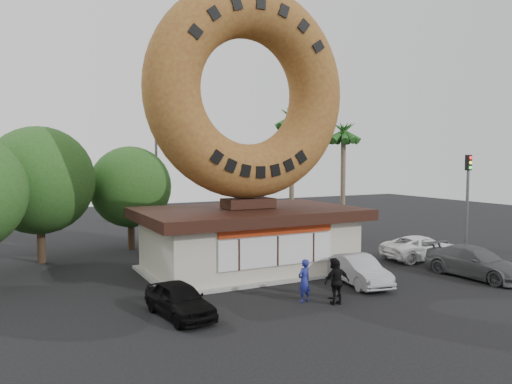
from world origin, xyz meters
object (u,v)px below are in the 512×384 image
object	(u,v)px
car_black	(180,300)
car_grey	(476,262)
donut_shop	(248,237)
giant_donut	(248,92)
traffic_signal	(468,191)
person_right	(337,282)
car_white	(422,248)
person_left	(304,281)
car_silver	(359,270)
person_center	(333,278)
street_lamp	(159,179)

from	to	relation	value
car_black	car_grey	distance (m)	15.01
donut_shop	giant_donut	xyz separation A→B (m)	(0.00, 0.02, 7.50)
donut_shop	traffic_signal	bearing A→B (deg)	-8.10
person_right	car_white	distance (m)	10.99
person_left	car_silver	distance (m)	4.00
person_center	car_black	world-z (taller)	person_center
car_grey	car_white	bearing A→B (deg)	72.55
car_black	person_center	bearing A→B (deg)	-12.63
donut_shop	car_silver	distance (m)	6.02
giant_donut	car_grey	size ratio (longest dim) A/B	2.14
car_grey	person_left	bearing A→B (deg)	172.76
donut_shop	car_white	xyz separation A→B (m)	(10.26, -2.07, -1.08)
giant_donut	car_white	size ratio (longest dim) A/B	2.23
donut_shop	traffic_signal	size ratio (longest dim) A/B	1.84
donut_shop	car_grey	size ratio (longest dim) A/B	2.19
donut_shop	person_right	size ratio (longest dim) A/B	6.11
person_left	car_grey	world-z (taller)	person_left
donut_shop	car_white	distance (m)	10.53
donut_shop	giant_donut	world-z (taller)	giant_donut
person_center	car_silver	bearing A→B (deg)	-164.42
traffic_signal	car_grey	distance (m)	7.17
car_black	car_silver	world-z (taller)	car_silver
street_lamp	person_left	bearing A→B (deg)	-85.20
street_lamp	car_grey	bearing A→B (deg)	-55.80
person_right	car_grey	xyz separation A→B (m)	(8.86, 0.61, -0.17)
traffic_signal	car_black	distance (m)	20.24
car_silver	car_grey	world-z (taller)	car_grey
traffic_signal	car_black	xyz separation A→B (m)	(-19.65, -3.63, -3.22)
person_right	car_silver	bearing A→B (deg)	-132.70
car_black	car_silver	xyz separation A→B (m)	(8.95, 0.70, 0.03)
car_grey	person_right	bearing A→B (deg)	178.42
car_grey	person_center	bearing A→B (deg)	172.98
person_right	car_black	xyz separation A→B (m)	(-6.13, 1.44, -0.27)
giant_donut	car_black	distance (m)	11.75
giant_donut	person_left	xyz separation A→B (m)	(-0.50, -6.17, -8.38)
car_black	car_white	bearing A→B (deg)	5.27
person_right	car_white	xyz separation A→B (m)	(9.79, 4.99, -0.23)
traffic_signal	car_grey	bearing A→B (deg)	-136.28
person_center	car_black	bearing A→B (deg)	-18.15
car_silver	car_white	world-z (taller)	car_white
person_center	car_black	xyz separation A→B (m)	(-6.53, 0.61, -0.21)
car_black	car_grey	bearing A→B (deg)	-10.50
person_left	car_silver	size ratio (longest dim) A/B	0.43
street_lamp	car_grey	xyz separation A→B (m)	(11.19, -16.47, -3.74)
street_lamp	person_right	distance (m)	17.60
car_black	car_white	world-z (taller)	car_white
car_white	car_silver	bearing A→B (deg)	116.58
donut_shop	car_black	distance (m)	8.05
person_right	street_lamp	bearing A→B (deg)	-72.11
donut_shop	car_silver	bearing A→B (deg)	-56.14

